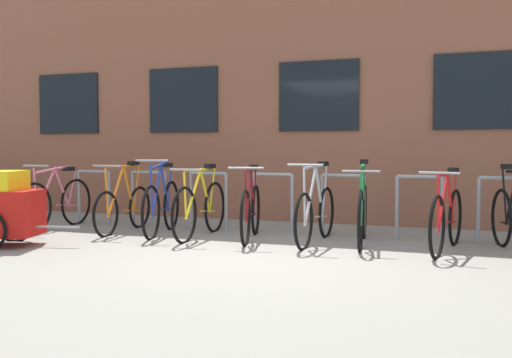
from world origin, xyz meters
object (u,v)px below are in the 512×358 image
at_px(bicycle_yellow, 201,208).
at_px(bicycle_orange, 124,206).
at_px(bicycle_pink, 56,202).
at_px(bicycle_green, 363,212).
at_px(bicycle_blue, 162,206).
at_px(bicycle_silver, 316,212).
at_px(bicycle_red, 447,218).
at_px(bicycle_maroon, 251,210).

height_order(bicycle_yellow, bicycle_orange, bicycle_orange).
height_order(bicycle_pink, bicycle_green, bicycle_green).
bearing_deg(bicycle_blue, bicycle_silver, -0.13).
distance_m(bicycle_silver, bicycle_blue, 2.22).
bearing_deg(bicycle_orange, bicycle_green, 1.67).
distance_m(bicycle_pink, bicycle_blue, 1.78).
height_order(bicycle_yellow, bicycle_green, bicycle_green).
relative_size(bicycle_orange, bicycle_green, 0.90).
bearing_deg(bicycle_yellow, bicycle_red, -0.05).
bearing_deg(bicycle_silver, bicycle_blue, 179.87).
height_order(bicycle_orange, bicycle_blue, bicycle_blue).
distance_m(bicycle_maroon, bicycle_pink, 3.12).
xyz_separation_m(bicycle_orange, bicycle_maroon, (1.97, -0.04, 0.02)).
distance_m(bicycle_yellow, bicycle_maroon, 0.72).
bearing_deg(bicycle_pink, bicycle_silver, 0.40).
relative_size(bicycle_pink, bicycle_green, 0.95).
bearing_deg(bicycle_yellow, bicycle_blue, 175.03).
height_order(bicycle_red, bicycle_silver, bicycle_silver).
distance_m(bicycle_maroon, bicycle_green, 1.46).
xyz_separation_m(bicycle_yellow, bicycle_green, (2.17, 0.16, 0.00)).
bearing_deg(bicycle_maroon, bicycle_green, 5.52).
bearing_deg(bicycle_blue, bicycle_green, 2.25).
height_order(bicycle_orange, bicycle_silver, bicycle_silver).
distance_m(bicycle_maroon, bicycle_silver, 0.88).
bearing_deg(bicycle_orange, bicycle_red, -0.87).
bearing_deg(bicycle_red, bicycle_pink, 179.75).
height_order(bicycle_maroon, bicycle_blue, bicycle_blue).
height_order(bicycle_orange, bicycle_maroon, bicycle_orange).
xyz_separation_m(bicycle_yellow, bicycle_pink, (-2.40, 0.02, -0.00)).
bearing_deg(bicycle_pink, bicycle_red, -0.25).
height_order(bicycle_maroon, bicycle_silver, bicycle_silver).
bearing_deg(bicycle_orange, bicycle_blue, -0.95).
distance_m(bicycle_orange, bicycle_green, 3.43).
xyz_separation_m(bicycle_maroon, bicycle_green, (1.45, 0.14, 0.01)).
relative_size(bicycle_maroon, bicycle_silver, 0.95).
distance_m(bicycle_maroon, bicycle_blue, 1.35).
bearing_deg(bicycle_silver, bicycle_orange, 179.69).
xyz_separation_m(bicycle_maroon, bicycle_pink, (-3.12, -0.00, 0.01)).
height_order(bicycle_yellow, bicycle_pink, bicycle_yellow).
xyz_separation_m(bicycle_yellow, bicycle_silver, (1.59, 0.05, -0.01)).
xyz_separation_m(bicycle_red, bicycle_pink, (-5.59, 0.02, 0.01)).
bearing_deg(bicycle_silver, bicycle_red, -1.88).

